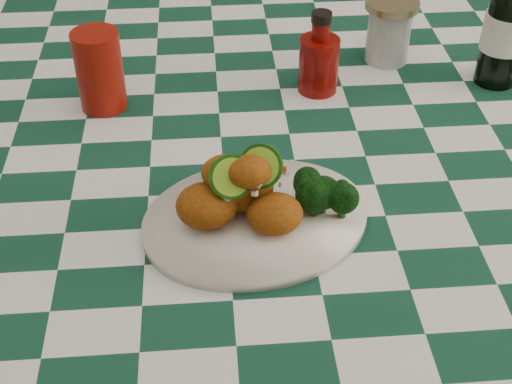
{
  "coord_description": "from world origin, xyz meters",
  "views": [
    {
      "loc": [
        -0.12,
        -0.87,
        1.39
      ],
      "look_at": [
        -0.07,
        -0.2,
        0.84
      ],
      "focal_mm": 50.0,
      "sensor_mm": 36.0,
      "label": 1
    }
  ],
  "objects_px": {
    "wooden_chair_left": "(104,72)",
    "mason_jar": "(389,31)",
    "dining_table": "(283,310)",
    "fried_chicken_pile": "(249,187)",
    "beer_bottle": "(510,13)",
    "red_tumbler": "(100,71)",
    "plate": "(256,220)",
    "ketchup_bottle": "(319,52)",
    "wooden_chair_right": "(357,64)"
  },
  "relations": [
    {
      "from": "fried_chicken_pile",
      "to": "mason_jar",
      "type": "height_order",
      "value": "fried_chicken_pile"
    },
    {
      "from": "ketchup_bottle",
      "to": "wooden_chair_right",
      "type": "xyz_separation_m",
      "value": [
        0.21,
        0.62,
        -0.37
      ]
    },
    {
      "from": "plate",
      "to": "beer_bottle",
      "type": "relative_size",
      "value": 1.2
    },
    {
      "from": "fried_chicken_pile",
      "to": "wooden_chair_right",
      "type": "xyz_separation_m",
      "value": [
        0.35,
        0.94,
        -0.37
      ]
    },
    {
      "from": "ketchup_bottle",
      "to": "wooden_chair_left",
      "type": "xyz_separation_m",
      "value": [
        -0.44,
        0.64,
        -0.38
      ]
    },
    {
      "from": "fried_chicken_pile",
      "to": "red_tumbler",
      "type": "relative_size",
      "value": 1.14
    },
    {
      "from": "plate",
      "to": "fried_chicken_pile",
      "type": "relative_size",
      "value": 2.02
    },
    {
      "from": "red_tumbler",
      "to": "wooden_chair_left",
      "type": "height_order",
      "value": "wooden_chair_left"
    },
    {
      "from": "wooden_chair_left",
      "to": "red_tumbler",
      "type": "bearing_deg",
      "value": -84.81
    },
    {
      "from": "wooden_chair_left",
      "to": "mason_jar",
      "type": "bearing_deg",
      "value": -47.22
    },
    {
      "from": "fried_chicken_pile",
      "to": "beer_bottle",
      "type": "relative_size",
      "value": 0.59
    },
    {
      "from": "plate",
      "to": "beer_bottle",
      "type": "bearing_deg",
      "value": 37.68
    },
    {
      "from": "plate",
      "to": "wooden_chair_left",
      "type": "bearing_deg",
      "value": 108.04
    },
    {
      "from": "red_tumbler",
      "to": "wooden_chair_right",
      "type": "relative_size",
      "value": 0.13
    },
    {
      "from": "beer_bottle",
      "to": "wooden_chair_right",
      "type": "distance_m",
      "value": 0.75
    },
    {
      "from": "mason_jar",
      "to": "ketchup_bottle",
      "type": "bearing_deg",
      "value": -146.14
    },
    {
      "from": "mason_jar",
      "to": "red_tumbler",
      "type": "bearing_deg",
      "value": -166.8
    },
    {
      "from": "red_tumbler",
      "to": "mason_jar",
      "type": "xyz_separation_m",
      "value": [
        0.47,
        0.11,
        -0.01
      ]
    },
    {
      "from": "red_tumbler",
      "to": "mason_jar",
      "type": "bearing_deg",
      "value": 13.2
    },
    {
      "from": "ketchup_bottle",
      "to": "fried_chicken_pile",
      "type": "bearing_deg",
      "value": -112.61
    },
    {
      "from": "dining_table",
      "to": "red_tumbler",
      "type": "xyz_separation_m",
      "value": [
        -0.28,
        0.1,
        0.46
      ]
    },
    {
      "from": "mason_jar",
      "to": "beer_bottle",
      "type": "bearing_deg",
      "value": -27.65
    },
    {
      "from": "dining_table",
      "to": "mason_jar",
      "type": "height_order",
      "value": "mason_jar"
    },
    {
      "from": "plate",
      "to": "beer_bottle",
      "type": "height_order",
      "value": "beer_bottle"
    },
    {
      "from": "dining_table",
      "to": "beer_bottle",
      "type": "relative_size",
      "value": 6.86
    },
    {
      "from": "dining_table",
      "to": "fried_chicken_pile",
      "type": "xyz_separation_m",
      "value": [
        -0.07,
        -0.2,
        0.46
      ]
    },
    {
      "from": "plate",
      "to": "fried_chicken_pile",
      "type": "distance_m",
      "value": 0.06
    },
    {
      "from": "plate",
      "to": "ketchup_bottle",
      "type": "bearing_deg",
      "value": 68.65
    },
    {
      "from": "dining_table",
      "to": "wooden_chair_left",
      "type": "relative_size",
      "value": 1.75
    },
    {
      "from": "beer_bottle",
      "to": "wooden_chair_left",
      "type": "distance_m",
      "value": 1.07
    },
    {
      "from": "dining_table",
      "to": "ketchup_bottle",
      "type": "distance_m",
      "value": 0.48
    },
    {
      "from": "red_tumbler",
      "to": "ketchup_bottle",
      "type": "xyz_separation_m",
      "value": [
        0.34,
        0.02,
        0.0
      ]
    },
    {
      "from": "fried_chicken_pile",
      "to": "red_tumbler",
      "type": "bearing_deg",
      "value": 124.53
    },
    {
      "from": "fried_chicken_pile",
      "to": "red_tumbler",
      "type": "height_order",
      "value": "red_tumbler"
    },
    {
      "from": "wooden_chair_left",
      "to": "dining_table",
      "type": "bearing_deg",
      "value": -66.84
    },
    {
      "from": "wooden_chair_right",
      "to": "mason_jar",
      "type": "bearing_deg",
      "value": -90.07
    },
    {
      "from": "dining_table",
      "to": "plate",
      "type": "distance_m",
      "value": 0.45
    },
    {
      "from": "red_tumbler",
      "to": "wooden_chair_right",
      "type": "bearing_deg",
      "value": 49.02
    },
    {
      "from": "fried_chicken_pile",
      "to": "ketchup_bottle",
      "type": "xyz_separation_m",
      "value": [
        0.13,
        0.32,
        0.0
      ]
    },
    {
      "from": "dining_table",
      "to": "ketchup_bottle",
      "type": "bearing_deg",
      "value": 63.94
    },
    {
      "from": "plate",
      "to": "ketchup_bottle",
      "type": "distance_m",
      "value": 0.35
    },
    {
      "from": "plate",
      "to": "dining_table",
      "type": "bearing_deg",
      "value": 71.71
    },
    {
      "from": "dining_table",
      "to": "ketchup_bottle",
      "type": "xyz_separation_m",
      "value": [
        0.06,
        0.12,
        0.46
      ]
    },
    {
      "from": "fried_chicken_pile",
      "to": "wooden_chair_left",
      "type": "relative_size",
      "value": 0.15
    },
    {
      "from": "plate",
      "to": "fried_chicken_pile",
      "type": "height_order",
      "value": "fried_chicken_pile"
    },
    {
      "from": "wooden_chair_right",
      "to": "dining_table",
      "type": "bearing_deg",
      "value": -101.72
    },
    {
      "from": "mason_jar",
      "to": "wooden_chair_left",
      "type": "bearing_deg",
      "value": 136.06
    },
    {
      "from": "mason_jar",
      "to": "wooden_chair_right",
      "type": "bearing_deg",
      "value": 81.37
    },
    {
      "from": "wooden_chair_left",
      "to": "wooden_chair_right",
      "type": "distance_m",
      "value": 0.65
    },
    {
      "from": "dining_table",
      "to": "fried_chicken_pile",
      "type": "relative_size",
      "value": 11.56
    }
  ]
}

